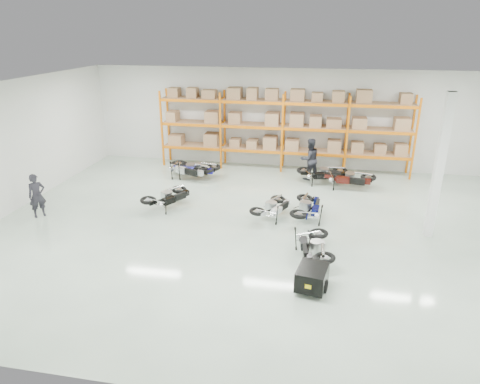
% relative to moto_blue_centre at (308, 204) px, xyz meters
% --- Properties ---
extents(room, '(18.00, 18.00, 18.00)m').
position_rel_moto_blue_centre_xyz_m(room, '(-1.40, -1.08, 1.71)').
color(room, beige).
rests_on(room, ground).
extents(pallet_rack, '(11.28, 0.98, 3.62)m').
position_rel_moto_blue_centre_xyz_m(pallet_rack, '(-1.40, 5.37, 1.72)').
color(pallet_rack, orange).
rests_on(pallet_rack, ground).
extents(structural_column, '(0.25, 0.25, 4.50)m').
position_rel_moto_blue_centre_xyz_m(structural_column, '(3.80, -0.58, 1.71)').
color(structural_column, white).
rests_on(structural_column, ground).
extents(moto_blue_centre, '(1.04, 1.84, 1.14)m').
position_rel_moto_blue_centre_xyz_m(moto_blue_centre, '(0.00, 0.00, 0.00)').
color(moto_blue_centre, '#070C47').
rests_on(moto_blue_centre, ground).
extents(moto_silver_left, '(1.41, 1.79, 1.04)m').
position_rel_moto_blue_centre_xyz_m(moto_silver_left, '(-1.20, -0.13, -0.05)').
color(moto_silver_left, silver).
rests_on(moto_silver_left, ground).
extents(moto_black_far_left, '(1.61, 1.91, 1.11)m').
position_rel_moto_blue_centre_xyz_m(moto_black_far_left, '(-5.06, 0.06, -0.01)').
color(moto_black_far_left, black).
rests_on(moto_black_far_left, ground).
extents(moto_touring_right, '(1.07, 1.82, 1.11)m').
position_rel_moto_blue_centre_xyz_m(moto_touring_right, '(0.26, -2.74, -0.01)').
color(moto_touring_right, black).
rests_on(moto_touring_right, ground).
extents(trailer, '(0.85, 1.53, 0.63)m').
position_rel_moto_blue_centre_xyz_m(trailer, '(0.26, -4.34, -0.17)').
color(trailer, black).
rests_on(trailer, ground).
extents(moto_back_a, '(1.95, 1.09, 1.21)m').
position_rel_moto_blue_centre_xyz_m(moto_back_a, '(-5.01, 3.42, 0.04)').
color(moto_back_a, navy).
rests_on(moto_back_a, ground).
extents(moto_back_b, '(2.13, 1.59, 1.24)m').
position_rel_moto_blue_centre_xyz_m(moto_back_b, '(-5.25, 3.27, 0.05)').
color(moto_back_b, '#A1A5AA').
rests_on(moto_back_b, ground).
extents(moto_back_c, '(1.99, 1.24, 1.20)m').
position_rel_moto_blue_centre_xyz_m(moto_back_c, '(0.48, 3.78, 0.03)').
color(moto_back_c, black).
rests_on(moto_back_c, ground).
extents(moto_back_d, '(1.97, 1.16, 1.21)m').
position_rel_moto_blue_centre_xyz_m(moto_back_d, '(1.50, 3.34, 0.03)').
color(moto_back_d, '#3E100C').
rests_on(moto_back_d, ground).
extents(person_left, '(0.65, 0.66, 1.54)m').
position_rel_moto_blue_centre_xyz_m(person_left, '(-9.20, -1.52, 0.23)').
color(person_left, '#222029').
rests_on(person_left, ground).
extents(person_back, '(1.10, 1.04, 1.80)m').
position_rel_moto_blue_centre_xyz_m(person_back, '(-0.12, 4.17, 0.36)').
color(person_back, '#212129').
rests_on(person_back, ground).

